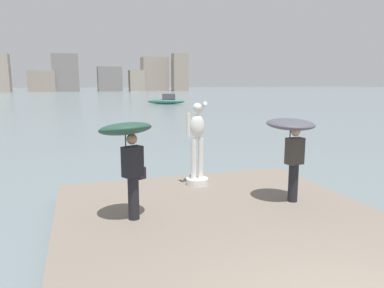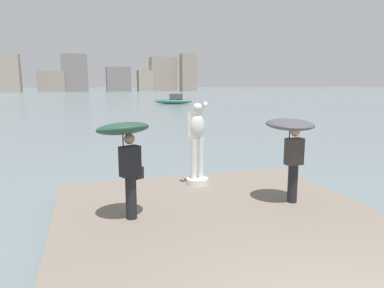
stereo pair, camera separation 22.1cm
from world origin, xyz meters
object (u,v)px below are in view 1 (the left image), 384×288
onlooker_left (128,143)px  onlooker_right (292,136)px  boat_mid (167,100)px  statue_white_figure (197,150)px

onlooker_left → onlooker_right: bearing=0.1°
onlooker_right → onlooker_left: bearing=-179.9°
boat_mid → statue_white_figure: bearing=-102.6°
statue_white_figure → onlooker_left: bearing=-136.5°
statue_white_figure → onlooker_left: 2.91m
statue_white_figure → boat_mid: statue_white_figure is taller
statue_white_figure → onlooker_right: size_ratio=1.15×
statue_white_figure → boat_mid: 43.50m
onlooker_left → onlooker_right: (3.65, 0.01, -0.02)m
onlooker_left → boat_mid: (11.56, 44.41, -1.42)m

